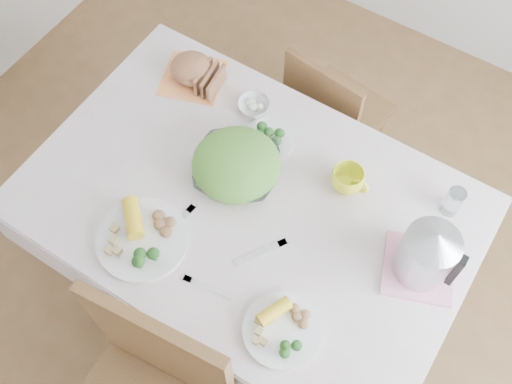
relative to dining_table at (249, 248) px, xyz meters
The scene contains 18 objects.
floor 0.38m from the dining_table, ahead, with size 3.60×3.60×0.00m, color brown.
dining_table is the anchor object (origin of this frame).
tablecloth 0.38m from the dining_table, ahead, with size 1.50×1.00×0.01m, color silver.
chair_far 0.76m from the dining_table, 91.23° to the left, with size 0.38×0.38×0.83m, color brown.
salad_bowl 0.44m from the dining_table, 141.93° to the left, with size 0.29×0.29×0.07m, color white.
dinner_plate_left 0.55m from the dining_table, 124.12° to the right, with size 0.30×0.30×0.03m, color white.
dinner_plate_right 0.61m from the dining_table, 43.96° to the right, with size 0.24×0.24×0.02m, color white.
broccoli_plate 0.47m from the dining_table, 106.39° to the left, with size 0.19×0.19×0.02m, color beige.
napkin 0.70m from the dining_table, 144.23° to the left, with size 0.23×0.23×0.00m, color #FF944A.
bread_loaf 0.73m from the dining_table, 144.23° to the left, with size 0.16×0.16×0.10m, color brown.
fruit_bowl 0.56m from the dining_table, 119.70° to the left, with size 0.12×0.12×0.04m, color white.
yellow_mug 0.55m from the dining_table, 42.86° to the left, with size 0.12×0.12×0.09m, color yellow.
glass_tumbler 0.81m from the dining_table, 30.08° to the left, with size 0.06×0.06×0.11m, color white.
pink_tray 0.72m from the dining_table, ahead, with size 0.22×0.22×0.02m, color pink.
electric_kettle 0.78m from the dining_table, ahead, with size 0.17×0.17×0.24m, color #B2B5BA.
fork_left 0.47m from the dining_table, 126.94° to the right, with size 0.02×0.19×0.00m, color silver.
fork_right 0.43m from the dining_table, 44.98° to the right, with size 0.02×0.19×0.00m, color silver.
knife 0.51m from the dining_table, 79.38° to the right, with size 0.02×0.17×0.00m, color silver.
Camera 1 is at (0.54, -0.80, 2.55)m, focal length 42.00 mm.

